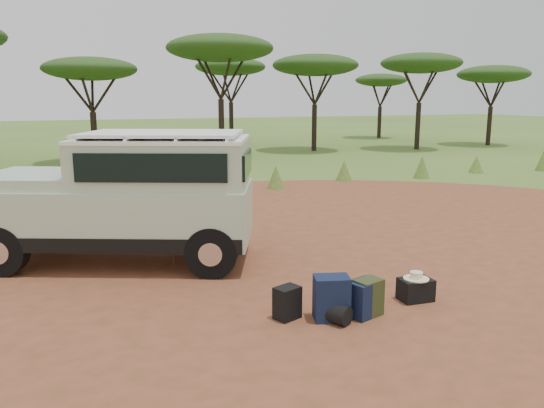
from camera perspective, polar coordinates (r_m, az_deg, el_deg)
name	(u,v)px	position (r m, az deg, el deg)	size (l,w,h in m)	color
ground	(303,278)	(9.04, 3.39, -7.95)	(140.00, 140.00, 0.00)	#476825
dirt_clearing	(303,278)	(9.04, 3.39, -7.93)	(23.00, 23.00, 0.01)	brown
grass_fringe	(188,181)	(16.99, -8.97, 2.48)	(36.60, 1.60, 0.90)	#476825
acacia_treeline	(146,59)	(27.91, -13.45, 14.94)	(46.70, 13.20, 6.26)	black
safari_vehicle	(128,200)	(9.97, -15.23, 0.38)	(5.23, 3.73, 2.39)	#ADC3A6
walking_staff	(178,221)	(9.56, -10.03, -1.81)	(0.04, 0.04, 1.69)	brown
backpack_black	(287,303)	(7.37, 1.65, -10.59)	(0.34, 0.25, 0.46)	black
backpack_navy	(331,298)	(7.36, 6.41, -10.04)	(0.47, 0.34, 0.62)	#121C3A
backpack_olive	(368,298)	(7.57, 10.28, -9.89)	(0.38, 0.28, 0.53)	#2C3B1B
duffel_navy	(364,298)	(7.57, 9.87, -9.98)	(0.45, 0.34, 0.51)	#121C3A
hard_case	(416,290)	(8.30, 15.19, -8.89)	(0.48, 0.34, 0.34)	black
stuff_sack	(339,315)	(7.30, 7.21, -11.71)	(0.27, 0.27, 0.27)	black
safari_hat	(416,276)	(8.23, 15.26, -7.52)	(0.38, 0.38, 0.11)	beige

